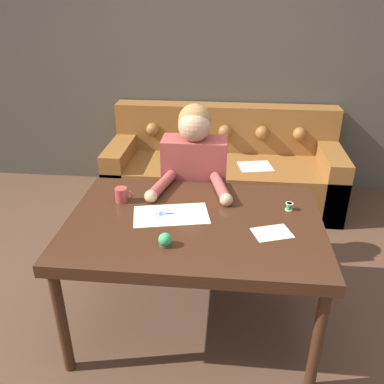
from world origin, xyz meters
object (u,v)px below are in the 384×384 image
at_px(thread_spool, 289,207).
at_px(couch, 223,170).
at_px(person, 195,187).
at_px(pin_cushion, 165,240).
at_px(dining_table, 194,230).
at_px(scissors, 168,214).
at_px(mug, 122,195).

bearing_deg(thread_spool, couch, 105.29).
height_order(person, pin_cushion, person).
bearing_deg(thread_spool, dining_table, -162.61).
height_order(couch, scissors, couch).
relative_size(scissors, mug, 2.07).
distance_m(scissors, pin_cushion, 0.32).
bearing_deg(thread_spool, person, 142.98).
height_order(person, thread_spool, person).
bearing_deg(pin_cushion, mug, 127.24).
xyz_separation_m(mug, pin_cushion, (0.34, -0.45, -0.01)).
bearing_deg(dining_table, pin_cushion, -114.64).
distance_m(mug, pin_cushion, 0.56).
relative_size(dining_table, person, 1.16).
bearing_deg(scissors, pin_cushion, -83.74).
relative_size(scissors, thread_spool, 5.19).
bearing_deg(mug, person, 47.71).
xyz_separation_m(person, thread_spool, (0.60, -0.45, 0.12)).
distance_m(thread_spool, pin_cushion, 0.80).
height_order(dining_table, pin_cushion, pin_cushion).
distance_m(couch, pin_cushion, 2.04).
xyz_separation_m(couch, mug, (-0.59, -1.52, 0.48)).
height_order(dining_table, couch, couch).
bearing_deg(thread_spool, scissors, -170.24).
bearing_deg(thread_spool, mug, 179.61).
height_order(couch, thread_spool, couch).
bearing_deg(person, dining_table, -84.86).
bearing_deg(mug, thread_spool, -0.39).
bearing_deg(dining_table, couch, 85.72).
distance_m(couch, person, 1.14).
bearing_deg(dining_table, person, 95.14).
xyz_separation_m(scissors, thread_spool, (0.70, 0.12, 0.02)).
bearing_deg(couch, person, -99.68).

